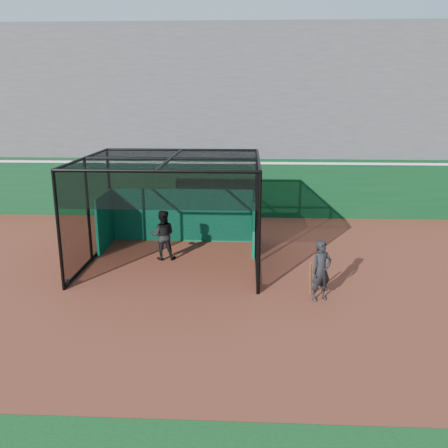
{
  "coord_description": "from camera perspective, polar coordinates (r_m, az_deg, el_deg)",
  "views": [
    {
      "loc": [
        1.62,
        -11.51,
        5.09
      ],
      "look_at": [
        0.95,
        2.0,
        1.4
      ],
      "focal_mm": 38.0,
      "sensor_mm": 36.0,
      "label": 1
    }
  ],
  "objects": [
    {
      "name": "batter",
      "position": [
        15.15,
        -7.36,
        -1.32
      ],
      "size": [
        0.84,
        0.68,
        1.6
      ],
      "primitive_type": "imported",
      "rotation": [
        0.0,
        0.0,
        3.24
      ],
      "color": "black",
      "rests_on": "ground"
    },
    {
      "name": "grandstand",
      "position": [
        23.85,
        -1.08,
        13.77
      ],
      "size": [
        50.0,
        7.85,
        8.95
      ],
      "color": "#4C4C4F",
      "rests_on": "ground"
    },
    {
      "name": "ground",
      "position": [
        12.69,
        -4.78,
        -8.44
      ],
      "size": [
        120.0,
        120.0,
        0.0
      ],
      "primitive_type": "plane",
      "color": "brown",
      "rests_on": "ground"
    },
    {
      "name": "batting_cage",
      "position": [
        14.65,
        -6.26,
        1.47
      ],
      "size": [
        5.33,
        4.83,
        3.26
      ],
      "color": "black",
      "rests_on": "ground"
    },
    {
      "name": "on_deck_player",
      "position": [
        12.31,
        11.59,
        -5.53
      ],
      "size": [
        0.68,
        0.59,
        1.58
      ],
      "color": "black",
      "rests_on": "ground"
    },
    {
      "name": "outfield_wall",
      "position": [
        20.43,
        -1.75,
        4.52
      ],
      "size": [
        50.0,
        0.5,
        2.5
      ],
      "color": "#093416",
      "rests_on": "ground"
    }
  ]
}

